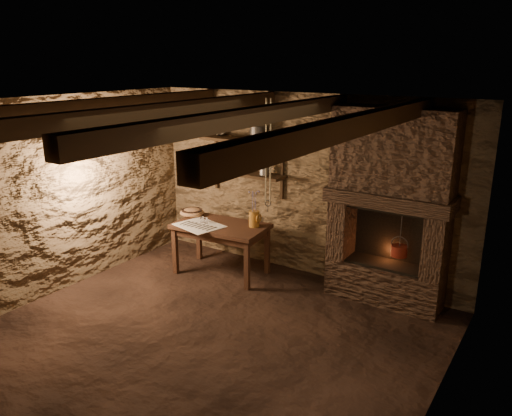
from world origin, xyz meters
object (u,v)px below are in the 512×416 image
Objects in this scene: stoneware_jug at (254,211)px; iron_stockpot at (259,134)px; work_table at (221,247)px; wooden_bowl at (192,213)px; red_pot at (399,250)px.

stoneware_jug is 2.09× the size of iron_stockpot.
iron_stockpot is (0.27, 0.51, 1.48)m from work_table.
work_table is 2.63× the size of stoneware_jug.
red_pot is (2.85, 0.29, -0.04)m from wooden_bowl.
work_table is at bearing -170.33° from red_pot.
wooden_bowl is at bearing 164.36° from work_table.
iron_stockpot is at bearing 56.34° from work_table.
stoneware_jug is at bearing -65.22° from iron_stockpot.
stoneware_jug is 1.02m from wooden_bowl.
work_table is 3.82× the size of wooden_bowl.
work_table is 2.33m from red_pot.
stoneware_jug is 1.02m from iron_stockpot.
stoneware_jug is at bearing -173.25° from red_pot.
red_pot is (1.85, 0.22, -0.21)m from stoneware_jug.
work_table is at bearing -9.78° from wooden_bowl.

